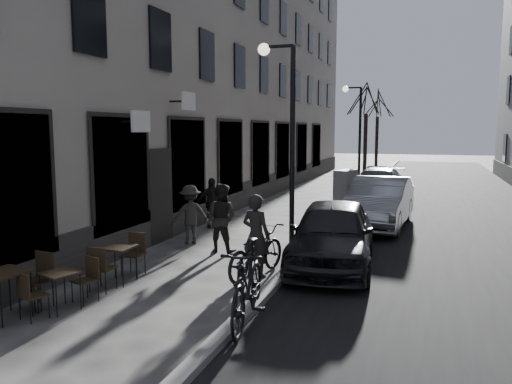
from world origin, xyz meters
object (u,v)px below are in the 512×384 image
Objects in this scene: streetlamp_far at (356,128)px; moped at (248,284)px; bistro_set_b at (60,287)px; tree_far at (378,104)px; tree_near at (366,99)px; pedestrian_far at (211,203)px; car_far at (377,186)px; pedestrian_near at (221,218)px; car_near at (332,234)px; car_mid at (379,202)px; utility_cabinet at (345,190)px; bistro_set_a at (5,290)px; pedestrian_mid at (190,215)px; bicycle at (256,251)px; bistro_set_c at (119,261)px; streetlamp_near at (285,127)px.

moped is at bearing -88.13° from streetlamp_far.
streetlamp_far is at bearing 96.80° from bistro_set_b.
tree_near is at bearing -90.00° from tree_far.
pedestrian_far is 0.32× the size of car_far.
pedestrian_near is 0.79× the size of moped.
car_near reaches higher than moped.
tree_far is 16.57m from car_mid.
utility_cabinet is at bearing -89.03° from tree_near.
moped is (3.27, 0.45, 0.25)m from bistro_set_b.
streetlamp_far is 3.04× the size of bistro_set_a.
tree_far is 21.13m from pedestrian_near.
streetlamp_far is at bearing 107.99° from utility_cabinet.
bicycle is at bearing 101.68° from pedestrian_mid.
pedestrian_near is at bearing 71.51° from bistro_set_c.
bistro_set_c is at bearing -134.21° from streetlamp_near.
car_far is (4.09, 9.52, -0.08)m from pedestrian_mid.
streetlamp_far is at bearing 78.14° from bistro_set_c.
bistro_set_a is at bearing 77.19° from pedestrian_near.
pedestrian_mid is at bearing -114.13° from pedestrian_far.
moped is (2.29, -4.32, -0.21)m from pedestrian_near.
tree_far is at bearing 82.70° from moped.
utility_cabinet is 0.31× the size of car_far.
pedestrian_far is at bearing 98.58° from bistro_set_a.
moped is (0.33, -11.99, -0.12)m from utility_cabinet.
tree_near is at bearing -93.89° from pedestrian_near.
pedestrian_mid is (-2.99, -20.15, -3.86)m from tree_far.
bistro_set_b is at bearing -92.53° from bistro_set_c.
bistro_set_c is at bearing 105.20° from bistro_set_b.
streetlamp_near is at bearing -85.39° from bicycle.
bistro_set_b is at bearing -98.25° from tree_near.
tree_near reaches higher than pedestrian_near.
tree_near is at bearing 88.69° from car_near.
tree_far is at bearing 81.86° from bistro_set_c.
tree_far is 1.19× the size of car_mid.
utility_cabinet is at bearing -101.09° from pedestrian_near.
tree_far is (0.07, 9.00, 1.50)m from streetlamp_far.
bistro_set_c is 5.97m from pedestrian_far.
moped is (0.52, -16.02, -2.49)m from streetlamp_far.
streetlamp_near is 0.89× the size of tree_near.
streetlamp_near reaches higher than utility_cabinet.
tree_near reaches higher than bistro_set_b.
pedestrian_far is at bearing 109.81° from moped.
moped is (0.45, -19.02, -4.00)m from tree_near.
car_near reaches higher than car_far.
moped reaches higher than bicycle.
bistro_set_c is 0.74× the size of bicycle.
tree_near reaches higher than streetlamp_far.
car_far is 14.41m from moped.
car_near is (4.09, -1.02, -0.05)m from pedestrian_mid.
streetlamp_near is at bearing -76.10° from utility_cabinet.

